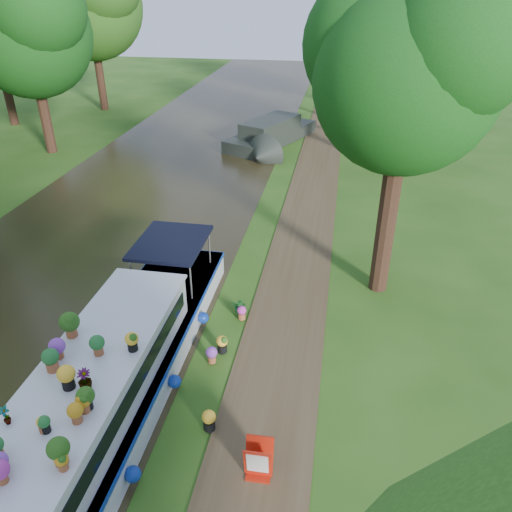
# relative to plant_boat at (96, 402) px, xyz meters

# --- Properties ---
(ground) EXTENTS (100.00, 100.00, 0.00)m
(ground) POSITION_rel_plant_boat_xyz_m (2.25, 3.82, -0.85)
(ground) COLOR #254C13
(ground) RESTS_ON ground
(canal_water) EXTENTS (10.00, 100.00, 0.02)m
(canal_water) POSITION_rel_plant_boat_xyz_m (-3.75, 3.82, -0.84)
(canal_water) COLOR black
(canal_water) RESTS_ON ground
(towpath) EXTENTS (2.20, 100.00, 0.03)m
(towpath) POSITION_rel_plant_boat_xyz_m (3.45, 3.82, -0.84)
(towpath) COLOR #42331F
(towpath) RESTS_ON ground
(plant_boat) EXTENTS (2.29, 13.52, 2.31)m
(plant_boat) POSITION_rel_plant_boat_xyz_m (0.00, 0.00, 0.00)
(plant_boat) COLOR silver
(plant_boat) RESTS_ON canal_water
(tree_near_overhang) EXTENTS (5.52, 5.28, 8.99)m
(tree_near_overhang) POSITION_rel_plant_boat_xyz_m (6.04, 6.89, 5.75)
(tree_near_overhang) COLOR black
(tree_near_overhang) RESTS_ON ground
(tree_near_mid) EXTENTS (6.90, 6.60, 9.40)m
(tree_near_mid) POSITION_rel_plant_boat_xyz_m (6.73, 18.90, 5.58)
(tree_near_mid) COLOR black
(tree_near_mid) RESTS_ON ground
(tree_near_far) EXTENTS (7.59, 7.26, 10.30)m
(tree_near_far) POSITION_rel_plant_boat_xyz_m (6.23, 29.91, 6.20)
(tree_near_far) COLOR black
(tree_near_far) RESTS_ON ground
(tree_far_c) EXTENTS (7.13, 6.82, 9.59)m
(tree_far_c) POSITION_rel_plant_boat_xyz_m (-11.27, 17.90, 5.67)
(tree_far_c) COLOR black
(tree_far_c) RESTS_ON ground
(second_boat) EXTENTS (4.78, 8.18, 1.48)m
(second_boat) POSITION_rel_plant_boat_xyz_m (0.50, 21.25, -0.25)
(second_boat) COLOR black
(second_boat) RESTS_ON canal_water
(sandwich_board) EXTENTS (0.54, 0.43, 0.86)m
(sandwich_board) POSITION_rel_plant_boat_xyz_m (3.51, -0.50, -0.43)
(sandwich_board) COLOR #B21D0C
(sandwich_board) RESTS_ON towpath
(pedestrian_pink) EXTENTS (0.71, 0.58, 1.70)m
(pedestrian_pink) POSITION_rel_plant_boat_xyz_m (3.94, 27.76, 0.03)
(pedestrian_pink) COLOR #C9528A
(pedestrian_pink) RESTS_ON towpath
(pedestrian_dark) EXTENTS (1.00, 0.95, 1.64)m
(pedestrian_dark) POSITION_rel_plant_boat_xyz_m (4.15, 24.24, -0.00)
(pedestrian_dark) COLOR black
(pedestrian_dark) RESTS_ON towpath
(verge_plant) EXTENTS (0.49, 0.45, 0.47)m
(verge_plant) POSITION_rel_plant_boat_xyz_m (2.08, 4.74, -0.62)
(verge_plant) COLOR #21702B
(verge_plant) RESTS_ON ground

